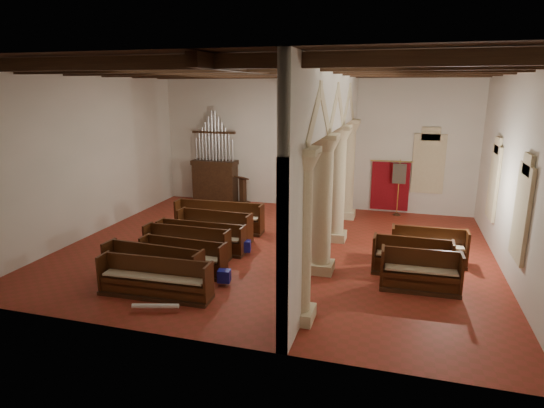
{
  "coord_description": "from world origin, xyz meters",
  "views": [
    {
      "loc": [
        3.88,
        -13.98,
        5.31
      ],
      "look_at": [
        -0.27,
        0.5,
        1.43
      ],
      "focal_mm": 30.0,
      "sensor_mm": 36.0,
      "label": 1
    }
  ],
  "objects": [
    {
      "name": "floor",
      "position": [
        0.0,
        0.0,
        0.0
      ],
      "size": [
        14.0,
        14.0,
        0.0
      ],
      "primitive_type": "plane",
      "color": "maroon",
      "rests_on": "ground"
    },
    {
      "name": "ceiling",
      "position": [
        0.0,
        0.0,
        6.0
      ],
      "size": [
        14.0,
        14.0,
        0.0
      ],
      "primitive_type": "plane",
      "rotation": [
        3.14,
        0.0,
        0.0
      ],
      "color": "black",
      "rests_on": "wall_back"
    },
    {
      "name": "wall_back",
      "position": [
        0.0,
        6.0,
        3.0
      ],
      "size": [
        14.0,
        0.02,
        6.0
      ],
      "primitive_type": "cube",
      "color": "beige",
      "rests_on": "floor"
    },
    {
      "name": "wall_front",
      "position": [
        0.0,
        -6.0,
        3.0
      ],
      "size": [
        14.0,
        0.02,
        6.0
      ],
      "primitive_type": "cube",
      "color": "beige",
      "rests_on": "floor"
    },
    {
      "name": "wall_left",
      "position": [
        -7.0,
        0.0,
        3.0
      ],
      "size": [
        0.02,
        12.0,
        6.0
      ],
      "primitive_type": "cube",
      "color": "beige",
      "rests_on": "floor"
    },
    {
      "name": "wall_right",
      "position": [
        7.0,
        0.0,
        3.0
      ],
      "size": [
        0.02,
        12.0,
        6.0
      ],
      "primitive_type": "cube",
      "color": "beige",
      "rests_on": "floor"
    },
    {
      "name": "ceiling_beams",
      "position": [
        0.0,
        0.0,
        5.82
      ],
      "size": [
        13.8,
        11.8,
        0.3
      ],
      "primitive_type": null,
      "color": "#3A2312",
      "rests_on": "wall_back"
    },
    {
      "name": "arcade",
      "position": [
        1.8,
        0.0,
        3.56
      ],
      "size": [
        0.9,
        11.9,
        6.0
      ],
      "color": "beige",
      "rests_on": "floor"
    },
    {
      "name": "window_right_a",
      "position": [
        6.98,
        -1.5,
        2.2
      ],
      "size": [
        0.03,
        1.0,
        2.2
      ],
      "primitive_type": "cube",
      "color": "#39816B",
      "rests_on": "wall_right"
    },
    {
      "name": "window_right_b",
      "position": [
        6.98,
        2.5,
        2.2
      ],
      "size": [
        0.03,
        1.0,
        2.2
      ],
      "primitive_type": "cube",
      "color": "#39816B",
      "rests_on": "wall_right"
    },
    {
      "name": "window_back",
      "position": [
        5.0,
        5.98,
        2.2
      ],
      "size": [
        1.0,
        0.03,
        2.2
      ],
      "primitive_type": "cube",
      "color": "#39816B",
      "rests_on": "wall_back"
    },
    {
      "name": "pipe_organ",
      "position": [
        -4.5,
        5.5,
        1.37
      ],
      "size": [
        2.1,
        0.85,
        4.4
      ],
      "color": "#3A2312",
      "rests_on": "floor"
    },
    {
      "name": "lectern",
      "position": [
        -3.12,
        5.49,
        0.56
      ],
      "size": [
        0.65,
        0.69,
        1.36
      ],
      "rotation": [
        0.0,
        0.0,
        -0.32
      ],
      "color": "#3C2113",
      "rests_on": "floor"
    },
    {
      "name": "dossal_curtain",
      "position": [
        3.5,
        5.92,
        1.17
      ],
      "size": [
        1.8,
        0.07,
        2.17
      ],
      "color": "maroon",
      "rests_on": "floor"
    },
    {
      "name": "processional_banner",
      "position": [
        3.86,
        5.49,
        0.8
      ],
      "size": [
        0.55,
        0.7,
        2.4
      ],
      "rotation": [
        0.0,
        0.0,
        -0.04
      ],
      "color": "#3A2312",
      "rests_on": "floor"
    },
    {
      "name": "hymnal_box_a",
      "position": [
        -1.77,
        -4.0,
        0.28
      ],
      "size": [
        0.38,
        0.31,
        0.36
      ],
      "primitive_type": "cube",
      "rotation": [
        0.0,
        0.0,
        -0.05
      ],
      "color": "navy",
      "rests_on": "floor"
    },
    {
      "name": "hymnal_box_b",
      "position": [
        -0.59,
        -3.18,
        0.27
      ],
      "size": [
        0.38,
        0.33,
        0.34
      ],
      "primitive_type": "cube",
      "rotation": [
        0.0,
        0.0,
        0.16
      ],
      "color": "navy",
      "rests_on": "floor"
    },
    {
      "name": "hymnal_box_c",
      "position": [
        -0.83,
        -0.75,
        0.28
      ],
      "size": [
        0.42,
        0.36,
        0.36
      ],
      "primitive_type": "cube",
      "rotation": [
        0.0,
        0.0,
        0.22
      ],
      "color": "navy",
      "rests_on": "floor"
    },
    {
      "name": "tube_heater_a",
      "position": [
        -1.62,
        -5.09,
        0.16
      ],
      "size": [
        1.13,
        0.41,
        0.11
      ],
      "primitive_type": "cylinder",
      "rotation": [
        0.0,
        1.57,
        0.27
      ],
      "color": "white",
      "rests_on": "floor"
    },
    {
      "name": "tube_heater_b",
      "position": [
        -3.3,
        -3.33,
        0.16
      ],
      "size": [
        1.02,
        0.18,
        0.1
      ],
      "primitive_type": "cylinder",
      "rotation": [
        0.0,
        1.57,
        -0.08
      ],
      "color": "white",
      "rests_on": "floor"
    },
    {
      "name": "nave_pew_0",
      "position": [
        -2.06,
        -4.32,
        0.34
      ],
      "size": [
        3.07,
        0.78,
        1.03
      ],
      "rotation": [
        0.0,
        0.0,
        0.03
      ],
      "color": "#3A2312",
      "rests_on": "floor"
    },
    {
      "name": "nave_pew_1",
      "position": [
        -2.5,
        -3.66,
        0.36
      ],
      "size": [
        2.95,
        0.89,
        1.1
      ],
      "rotation": [
        0.0,
        0.0,
        -0.06
      ],
      "color": "#3A2312",
      "rests_on": "floor"
    },
    {
      "name": "nave_pew_2",
      "position": [
        -2.09,
        -2.67,
        0.33
      ],
      "size": [
        2.66,
        0.78,
        1.0
      ],
      "rotation": [
        0.0,
        0.0,
        -0.05
      ],
      "color": "#3A2312",
      "rests_on": "floor"
    },
    {
      "name": "nave_pew_3",
      "position": [
        -2.52,
        -1.56,
        0.33
      ],
      "size": [
        2.85,
        0.69,
        1.01
      ],
      "rotation": [
        0.0,
        0.0,
        -0.01
      ],
      "color": "#3A2312",
      "rests_on": "floor"
    },
    {
      "name": "nave_pew_4",
      "position": [
        -2.33,
        -0.89,
        0.32
      ],
      "size": [
        3.04,
        0.66,
        0.98
      ],
      "rotation": [
        0.0,
        0.0,
        -0.0
      ],
      "color": "#3A2312",
      "rests_on": "floor"
    },
    {
      "name": "nave_pew_5",
      "position": [
        -2.32,
        0.25,
        0.35
      ],
      "size": [
        2.74,
        0.83,
        1.06
      ],
      "rotation": [
        0.0,
        0.0,
        -0.05
      ],
      "color": "#3A2312",
      "rests_on": "floor"
    },
    {
      "name": "nave_pew_6",
      "position": [
        -2.6,
        1.33,
        0.37
      ],
      "size": [
        3.42,
        0.87,
        1.12
      ],
      "rotation": [
        0.0,
        0.0,
        0.04
      ],
      "color": "#3A2312",
      "rests_on": "floor"
    },
    {
      "name": "aisle_pew_0",
      "position": [
        4.59,
        -2.01,
        0.37
      ],
      "size": [
        2.11,
        0.8,
        1.11
      ],
      "rotation": [
        0.0,
        0.0,
        0.03
      ],
      "color": "#3A2312",
      "rests_on": "floor"
    },
    {
      "name": "aisle_pew_1",
      "position": [
        4.38,
        -0.98,
        0.37
      ],
      "size": [
        2.25,
        0.77,
        1.09
      ],
      "rotation": [
        0.0,
        0.0,
        -0.02
      ],
      "color": "#3A2312",
      "rests_on": "floor"
    },
    {
      "name": "aisle_pew_2",
      "position": [
        4.89,
        0.09,
        0.37
      ],
      "size": [
        2.26,
        0.78,
        1.11
      ],
      "rotation": [
        0.0,
        0.0,
        0.02
      ],
      "color": "#3A2312",
      "rests_on": "floor"
    }
  ]
}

